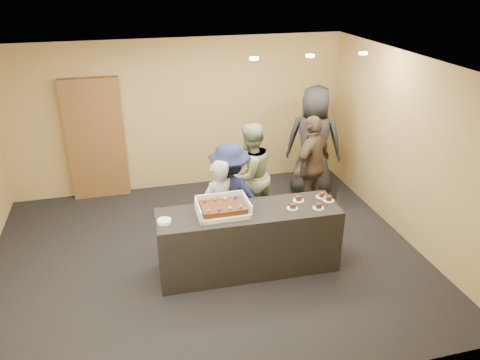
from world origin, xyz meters
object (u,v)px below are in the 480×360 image
at_px(cake_box, 223,210).
at_px(plate_stack, 164,221).
at_px(person_brown_extra, 312,165).
at_px(person_dark_suit, 314,143).
at_px(storage_cabinet, 96,140).
at_px(person_navy_man, 230,196).
at_px(person_sage_man, 250,176).
at_px(person_server_grey, 219,209).
at_px(serving_counter, 248,240).
at_px(sheet_cake, 223,207).

distance_m(cake_box, plate_stack, 0.76).
distance_m(person_brown_extra, person_dark_suit, 0.67).
bearing_deg(storage_cabinet, person_navy_man, -49.64).
xyz_separation_m(cake_box, person_navy_man, (0.25, 0.64, -0.15)).
bearing_deg(storage_cabinet, person_sage_man, -35.90).
height_order(storage_cabinet, person_brown_extra, storage_cabinet).
distance_m(plate_stack, person_server_grey, 0.95).
xyz_separation_m(serving_counter, person_server_grey, (-0.30, 0.45, 0.28)).
distance_m(cake_box, person_brown_extra, 2.21).
xyz_separation_m(person_sage_man, person_brown_extra, (1.10, 0.15, -0.01)).
xyz_separation_m(serving_counter, person_dark_suit, (1.71, 1.93, 0.54)).
bearing_deg(cake_box, person_sage_man, 59.39).
bearing_deg(sheet_cake, plate_stack, -177.28).
height_order(plate_stack, person_server_grey, person_server_grey).
distance_m(sheet_cake, plate_stack, 0.76).
distance_m(person_server_grey, person_brown_extra, 1.96).
bearing_deg(person_dark_suit, storage_cabinet, 13.29).
bearing_deg(person_dark_suit, person_server_grey, 63.52).
height_order(person_server_grey, person_sage_man, person_sage_man).
xyz_separation_m(cake_box, person_brown_extra, (1.78, 1.31, -0.11)).
height_order(sheet_cake, person_server_grey, person_server_grey).
bearing_deg(cake_box, person_server_grey, 85.60).
distance_m(cake_box, sheet_cake, 0.06).
bearing_deg(person_server_grey, serving_counter, 99.81).
relative_size(person_sage_man, person_brown_extra, 1.01).
bearing_deg(sheet_cake, cake_box, 89.11).
bearing_deg(cake_box, sheet_cake, -90.89).
relative_size(cake_box, person_brown_extra, 0.39).
height_order(storage_cabinet, plate_stack, storage_cabinet).
bearing_deg(sheet_cake, storage_cabinet, 119.47).
bearing_deg(serving_counter, storage_cabinet, 126.04).
relative_size(person_sage_man, person_navy_man, 1.06).
relative_size(person_navy_man, person_brown_extra, 0.95).
bearing_deg(serving_counter, person_brown_extra, 44.39).
bearing_deg(serving_counter, person_navy_man, 99.54).
distance_m(storage_cabinet, person_server_grey, 2.91).
relative_size(serving_counter, person_sage_man, 1.42).
height_order(storage_cabinet, sheet_cake, storage_cabinet).
bearing_deg(plate_stack, person_navy_man, 34.77).
distance_m(serving_counter, person_server_grey, 0.61).
xyz_separation_m(person_sage_man, person_dark_suit, (1.36, 0.74, 0.15)).
relative_size(person_server_grey, person_sage_man, 0.87).
distance_m(plate_stack, person_navy_man, 1.23).
relative_size(cake_box, person_navy_man, 0.41).
relative_size(person_server_grey, person_dark_suit, 0.73).
relative_size(plate_stack, person_navy_man, 0.11).
bearing_deg(person_sage_man, sheet_cake, 33.04).
relative_size(serving_counter, person_brown_extra, 1.43).
height_order(cake_box, person_dark_suit, person_dark_suit).
xyz_separation_m(serving_counter, cake_box, (-0.34, 0.02, 0.50)).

